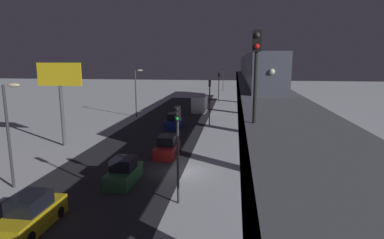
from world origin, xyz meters
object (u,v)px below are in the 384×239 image
subway_train (253,66)px  traffic_light_far (219,83)px  sedan_yellow (31,215)px  traffic_light_near (178,141)px  sedan_green_2 (124,173)px  traffic_light_mid (210,96)px  commercial_billboard (60,83)px  sedan_blue (174,122)px  rail_signal (256,61)px  box_truck (200,103)px  traffic_light_distant (223,77)px  sedan_red (167,148)px

subway_train → traffic_light_far: (6.21, -18.00, -4.04)m
subway_train → sedan_yellow: size_ratio=12.08×
traffic_light_near → sedan_green_2: bearing=-32.2°
traffic_light_mid → commercial_billboard: commercial_billboard is taller
traffic_light_far → traffic_light_mid: bearing=90.0°
subway_train → sedan_blue: size_ratio=13.62×
rail_signal → sedan_blue: size_ratio=0.98×
traffic_light_near → traffic_light_mid: bearing=-90.0°
subway_train → traffic_light_far: subway_train is taller
sedan_green_2 → traffic_light_near: traffic_light_near is taller
commercial_billboard → box_truck: bearing=-115.0°
sedan_yellow → commercial_billboard: commercial_billboard is taller
sedan_blue → traffic_light_distant: 53.88m
traffic_light_distant → sedan_green_2: bearing=86.4°
traffic_light_far → commercial_billboard: (14.76, 38.80, 2.63)m
traffic_light_far → sedan_yellow: bearing=82.3°
traffic_light_mid → commercial_billboard: size_ratio=0.72×
traffic_light_near → commercial_billboard: 19.50m
sedan_green_2 → box_truck: (-2.00, -35.39, 0.55)m
sedan_red → sedan_green_2: bearing=-103.7°
rail_signal → sedan_green_2: (9.06, -8.09, -8.39)m
sedan_yellow → traffic_light_near: (-7.50, -4.19, 3.41)m
subway_train → commercial_billboard: subway_train is taller
subway_train → sedan_blue: (10.91, 9.93, -7.44)m
sedan_green_2 → traffic_light_far: 48.65m
sedan_yellow → sedan_green_2: 7.68m
sedan_blue → traffic_light_mid: (-4.70, -2.31, 3.40)m
traffic_light_far → commercial_billboard: bearing=69.2°
sedan_red → sedan_blue: bearing=97.9°
sedan_red → traffic_light_near: size_ratio=0.68×
traffic_light_near → traffic_light_mid: 25.63m
box_truck → sedan_yellow: bearing=83.6°
traffic_light_far → traffic_light_near: bearing=90.0°
rail_signal → traffic_light_mid: 31.47m
sedan_yellow → traffic_light_mid: bearing=-104.1°
traffic_light_near → traffic_light_distant: size_ratio=1.00×
sedan_yellow → sedan_blue: (-2.80, -27.52, 0.01)m
traffic_light_mid → commercial_billboard: 19.96m
rail_signal → traffic_light_far: bearing=-85.6°
sedan_red → traffic_light_near: traffic_light_near is taller
sedan_green_2 → traffic_light_distant: traffic_light_distant is taller
rail_signal → subway_train: bearing=-92.8°
subway_train → sedan_green_2: 33.05m
sedan_red → sedan_blue: (1.80, -12.99, 0.00)m
traffic_light_near → box_truck: bearing=-86.0°
traffic_light_mid → traffic_light_far: size_ratio=1.00×
rail_signal → traffic_light_near: rail_signal is taller
commercial_billboard → sedan_blue: bearing=-132.8°
traffic_light_far → traffic_light_distant: 25.63m
rail_signal → sedan_blue: bearing=-72.3°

